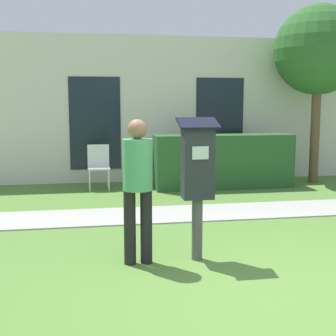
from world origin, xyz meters
TOP-DOWN VIEW (x-y plane):
  - ground_plane at (0.00, 0.00)m, footprint 40.00×40.00m
  - sidewalk at (0.00, 3.11)m, footprint 12.00×1.10m
  - building_facade at (0.00, 6.45)m, footprint 10.00×0.26m
  - parking_meter at (-0.41, 0.98)m, footprint 0.44×0.31m
  - person_standing at (-1.07, 0.96)m, footprint 0.32×0.32m
  - outdoor_chair_left at (-1.36, 5.58)m, footprint 0.44×0.44m
  - outdoor_chair_middle at (0.02, 5.57)m, footprint 0.44×0.44m
  - outdoor_chair_right at (1.41, 5.71)m, footprint 0.44×0.44m
  - hedge_row at (1.18, 5.24)m, footprint 2.87×0.60m
  - tree at (3.33, 5.53)m, footprint 1.90×1.90m

SIDE VIEW (x-z plane):
  - ground_plane at x=0.00m, z-range 0.00..0.00m
  - sidewalk at x=0.00m, z-range 0.00..0.02m
  - outdoor_chair_left at x=-1.36m, z-range 0.08..0.98m
  - outdoor_chair_middle at x=0.02m, z-range 0.08..0.98m
  - outdoor_chair_right at x=1.41m, z-range 0.08..0.98m
  - hedge_row at x=1.18m, z-range 0.00..1.10m
  - person_standing at x=-1.07m, z-range 0.14..1.72m
  - parking_meter at x=-0.41m, z-range 0.22..1.81m
  - building_facade at x=0.00m, z-range 0.00..3.20m
  - tree at x=3.33m, z-range 0.94..4.75m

